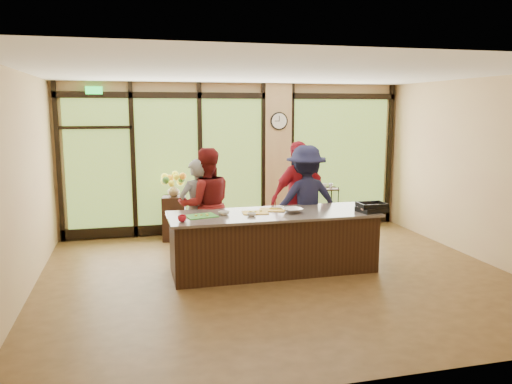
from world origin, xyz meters
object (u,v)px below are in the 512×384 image
cook_right (306,201)px  bar_cart (320,202)px  roasting_pan (372,209)px  flower_stand (174,218)px  cook_left (197,210)px  island_base (273,243)px

cook_right → bar_cart: 2.01m
bar_cart → roasting_pan: bearing=-85.2°
cook_right → flower_stand: (-2.09, 1.56, -0.52)m
cook_left → flower_stand: bearing=-105.0°
cook_left → flower_stand: (-0.25, 1.43, -0.42)m
roasting_pan → bar_cart: size_ratio=0.43×
cook_left → cook_right: cook_right is taller
bar_cart → island_base: bearing=-116.0°
roasting_pan → bar_cart: bearing=74.3°
cook_left → roasting_pan: 2.80m
island_base → roasting_pan: 1.61m
cook_right → flower_stand: bearing=-39.3°
cook_right → bar_cart: (0.96, 1.73, -0.37)m
island_base → cook_left: cook_left is taller
flower_stand → bar_cart: (3.05, 0.17, 0.15)m
island_base → bar_cart: 2.97m
flower_stand → bar_cart: 3.06m
roasting_pan → cook_left: bearing=145.8°
cook_left → bar_cart: cook_left is taller
island_base → cook_left: size_ratio=1.82×
cook_left → bar_cart: (2.80, 1.60, -0.28)m
roasting_pan → island_base: bearing=157.9°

